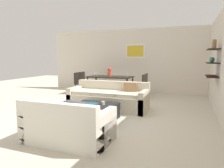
% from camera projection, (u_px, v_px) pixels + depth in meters
% --- Properties ---
extents(ground_plane, '(18.00, 18.00, 0.00)m').
position_uv_depth(ground_plane, '(100.00, 111.00, 5.82)').
color(ground_plane, beige).
extents(back_wall_unit, '(8.40, 0.09, 2.70)m').
position_uv_depth(back_wall_unit, '(140.00, 61.00, 8.81)').
color(back_wall_unit, silver).
rests_on(back_wall_unit, ground).
extents(right_wall_shelf_unit, '(0.34, 8.20, 2.70)m').
position_uv_depth(right_wall_shelf_unit, '(221.00, 63.00, 5.13)').
color(right_wall_shelf_unit, silver).
rests_on(right_wall_shelf_unit, ground).
extents(sofa_beige, '(2.28, 0.90, 0.78)m').
position_uv_depth(sofa_beige, '(109.00, 99.00, 6.04)').
color(sofa_beige, beige).
rests_on(sofa_beige, ground).
extents(loveseat_white, '(1.49, 0.90, 0.78)m').
position_uv_depth(loveseat_white, '(68.00, 126.00, 3.65)').
color(loveseat_white, silver).
rests_on(loveseat_white, ground).
extents(coffee_table, '(1.01, 1.04, 0.38)m').
position_uv_depth(coffee_table, '(93.00, 113.00, 4.88)').
color(coffee_table, black).
rests_on(coffee_table, ground).
extents(decorative_bowl, '(0.38, 0.38, 0.06)m').
position_uv_depth(decorative_bowl, '(90.00, 104.00, 4.80)').
color(decorative_bowl, navy).
rests_on(decorative_bowl, coffee_table).
extents(candle_jar, '(0.08, 0.08, 0.08)m').
position_uv_depth(candle_jar, '(103.00, 103.00, 4.88)').
color(candle_jar, silver).
rests_on(candle_jar, coffee_table).
extents(dining_table, '(1.74, 0.91, 0.75)m').
position_uv_depth(dining_table, '(110.00, 78.00, 8.19)').
color(dining_table, black).
rests_on(dining_table, ground).
extents(dining_chair_left_far, '(0.44, 0.44, 0.88)m').
position_uv_depth(dining_chair_left_far, '(84.00, 81.00, 8.86)').
color(dining_chair_left_far, black).
rests_on(dining_chair_left_far, ground).
extents(dining_chair_left_near, '(0.44, 0.44, 0.88)m').
position_uv_depth(dining_chair_left_near, '(80.00, 82.00, 8.48)').
color(dining_chair_left_near, black).
rests_on(dining_chair_left_near, ground).
extents(dining_chair_right_near, '(0.44, 0.44, 0.88)m').
position_uv_depth(dining_chair_right_near, '(141.00, 85.00, 7.57)').
color(dining_chair_right_near, black).
rests_on(dining_chair_right_near, ground).
extents(dining_chair_right_far, '(0.44, 0.44, 0.88)m').
position_uv_depth(dining_chair_right_far, '(143.00, 83.00, 7.95)').
color(dining_chair_right_far, black).
rests_on(dining_chair_right_far, ground).
extents(wine_glass_left_far, '(0.07, 0.07, 0.15)m').
position_uv_depth(wine_glass_left_far, '(97.00, 73.00, 8.51)').
color(wine_glass_left_far, silver).
rests_on(wine_glass_left_far, dining_table).
extents(wine_glass_right_far, '(0.07, 0.07, 0.16)m').
position_uv_depth(wine_glass_right_far, '(127.00, 74.00, 8.04)').
color(wine_glass_right_far, silver).
rests_on(wine_glass_right_far, dining_table).
extents(wine_glass_left_near, '(0.07, 0.07, 0.15)m').
position_uv_depth(wine_glass_left_near, '(94.00, 73.00, 8.30)').
color(wine_glass_left_near, silver).
rests_on(wine_glass_left_near, dining_table).
extents(centerpiece_vase, '(0.16, 0.16, 0.34)m').
position_uv_depth(centerpiece_vase, '(109.00, 72.00, 8.15)').
color(centerpiece_vase, '#D85933').
rests_on(centerpiece_vase, dining_table).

